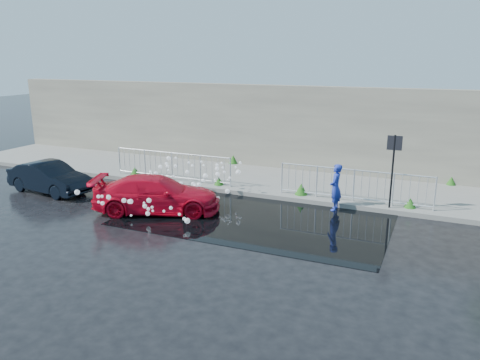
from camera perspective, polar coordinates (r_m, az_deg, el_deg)
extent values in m
plane|color=black|center=(13.90, -1.36, -5.49)|extent=(90.00, 90.00, 0.00)
cube|color=slate|center=(18.31, 5.26, -0.25)|extent=(30.00, 4.00, 0.15)
cube|color=slate|center=(16.50, 3.04, -1.90)|extent=(30.00, 0.25, 0.16)
cube|color=#6A6559|center=(20.00, 7.40, 6.32)|extent=(30.00, 0.60, 3.50)
cube|color=black|center=(14.57, 2.09, -4.49)|extent=(8.00, 5.00, 0.01)
cylinder|color=black|center=(15.38, 18.04, 0.65)|extent=(0.06, 0.06, 2.50)
cube|color=black|center=(15.18, 18.34, 4.31)|extent=(0.45, 0.04, 0.45)
cylinder|color=silver|center=(19.78, -14.47, 2.33)|extent=(0.05, 0.05, 1.10)
cylinder|color=silver|center=(17.20, -1.19, 0.96)|extent=(0.05, 0.05, 1.10)
cylinder|color=silver|center=(18.26, -8.35, 3.30)|extent=(5.00, 0.04, 0.04)
cylinder|color=silver|center=(18.47, -8.24, 0.41)|extent=(5.00, 0.04, 0.04)
cylinder|color=silver|center=(16.49, 5.13, 0.29)|extent=(0.05, 0.05, 1.10)
cylinder|color=silver|center=(15.70, 22.69, -1.58)|extent=(0.05, 0.05, 1.10)
cylinder|color=silver|center=(15.78, 13.81, 1.19)|extent=(5.00, 0.04, 0.04)
cylinder|color=silver|center=(16.02, 13.60, -2.11)|extent=(5.00, 0.04, 0.04)
cone|color=#1D4B14|center=(19.48, -12.68, 1.10)|extent=(0.40, 0.40, 0.33)
cone|color=#1D4B14|center=(17.55, -2.60, -0.11)|extent=(0.36, 0.36, 0.30)
cone|color=#1D4B14|center=(16.42, 7.47, -1.10)|extent=(0.44, 0.44, 0.40)
cone|color=#1D4B14|center=(15.87, 20.03, -2.63)|extent=(0.38, 0.38, 0.31)
cone|color=#1D4B14|center=(21.04, -0.84, 2.54)|extent=(0.42, 0.42, 0.38)
cone|color=#1D4B14|center=(19.24, 24.36, -0.08)|extent=(0.34, 0.34, 0.31)
sphere|color=white|center=(17.42, -10.84, 0.93)|extent=(0.10, 0.10, 0.10)
sphere|color=white|center=(17.37, -7.87, 1.70)|extent=(0.13, 0.13, 0.13)
sphere|color=white|center=(16.66, -2.11, 1.53)|extent=(0.08, 0.08, 0.08)
sphere|color=white|center=(15.64, -1.55, -1.39)|extent=(0.16, 0.16, 0.16)
sphere|color=white|center=(16.63, -4.25, 0.52)|extent=(0.18, 0.18, 0.18)
sphere|color=white|center=(16.06, -5.00, -0.59)|extent=(0.18, 0.18, 0.18)
sphere|color=white|center=(17.05, -8.11, 0.47)|extent=(0.10, 0.10, 0.10)
sphere|color=white|center=(16.70, -9.88, -0.41)|extent=(0.16, 0.16, 0.16)
sphere|color=white|center=(15.99, -5.72, -0.49)|extent=(0.16, 0.16, 0.16)
sphere|color=white|center=(18.07, -8.69, 2.64)|extent=(0.17, 0.17, 0.17)
sphere|color=white|center=(17.07, -0.51, 1.57)|extent=(0.08, 0.08, 0.08)
sphere|color=white|center=(15.65, -3.72, -1.53)|extent=(0.11, 0.11, 0.11)
sphere|color=white|center=(16.73, -11.74, -0.49)|extent=(0.11, 0.11, 0.11)
sphere|color=white|center=(17.66, -9.03, 1.98)|extent=(0.09, 0.09, 0.09)
sphere|color=white|center=(16.29, -7.45, -0.88)|extent=(0.15, 0.15, 0.15)
sphere|color=white|center=(16.39, -7.22, -0.47)|extent=(0.17, 0.17, 0.17)
sphere|color=white|center=(16.81, -9.64, -0.40)|extent=(0.17, 0.17, 0.17)
sphere|color=white|center=(17.40, -11.14, 0.53)|extent=(0.12, 0.12, 0.12)
sphere|color=white|center=(15.74, -6.02, -2.17)|extent=(0.09, 0.09, 0.09)
sphere|color=white|center=(16.21, -0.21, 0.99)|extent=(0.16, 0.16, 0.16)
sphere|color=white|center=(17.66, -9.69, 1.61)|extent=(0.15, 0.15, 0.15)
sphere|color=white|center=(17.03, 0.02, 2.12)|extent=(0.10, 0.10, 0.10)
sphere|color=white|center=(17.51, -4.74, 2.23)|extent=(0.09, 0.09, 0.09)
sphere|color=white|center=(16.50, -0.42, 0.90)|extent=(0.08, 0.08, 0.08)
sphere|color=white|center=(17.78, -10.88, 1.02)|extent=(0.10, 0.10, 0.10)
sphere|color=white|center=(17.11, -5.84, 1.76)|extent=(0.10, 0.10, 0.10)
sphere|color=white|center=(17.76, -8.94, 1.98)|extent=(0.12, 0.12, 0.12)
sphere|color=white|center=(17.44, -10.22, 0.77)|extent=(0.17, 0.17, 0.17)
sphere|color=white|center=(16.34, -1.92, 0.99)|extent=(0.10, 0.10, 0.10)
sphere|color=white|center=(15.92, -5.49, -0.77)|extent=(0.14, 0.14, 0.14)
sphere|color=white|center=(16.44, -2.75, 0.72)|extent=(0.17, 0.17, 0.17)
sphere|color=white|center=(17.97, -7.85, 2.70)|extent=(0.09, 0.09, 0.09)
sphere|color=white|center=(17.36, -6.26, 2.12)|extent=(0.10, 0.10, 0.10)
sphere|color=white|center=(17.59, -8.83, 1.66)|extent=(0.14, 0.14, 0.14)
sphere|color=white|center=(15.98, -1.24, 0.27)|extent=(0.10, 0.10, 0.10)
sphere|color=white|center=(16.87, -6.44, 0.99)|extent=(0.15, 0.15, 0.15)
sphere|color=white|center=(16.47, -4.51, -0.05)|extent=(0.13, 0.13, 0.13)
sphere|color=white|center=(17.35, -4.45, 1.79)|extent=(0.09, 0.09, 0.09)
sphere|color=white|center=(17.02, -2.25, 2.09)|extent=(0.09, 0.09, 0.09)
sphere|color=white|center=(16.17, -3.06, 0.01)|extent=(0.09, 0.09, 0.09)
sphere|color=white|center=(17.42, -8.72, 1.17)|extent=(0.09, 0.09, 0.09)
sphere|color=white|center=(15.73, -1.51, 0.00)|extent=(0.06, 0.06, 0.06)
sphere|color=white|center=(17.18, -2.82, 1.85)|extent=(0.12, 0.12, 0.12)
sphere|color=white|center=(16.94, -9.49, 0.49)|extent=(0.12, 0.12, 0.12)
sphere|color=white|center=(16.54, -7.89, -0.34)|extent=(0.13, 0.13, 0.13)
sphere|color=white|center=(15.20, -2.71, -2.21)|extent=(0.13, 0.13, 0.13)
sphere|color=white|center=(16.76, -2.82, 1.38)|extent=(0.15, 0.15, 0.15)
sphere|color=white|center=(13.66, -6.44, -4.97)|extent=(0.17, 0.17, 0.17)
sphere|color=white|center=(14.37, -11.12, -3.48)|extent=(0.11, 0.11, 0.11)
sphere|color=white|center=(12.90, -13.18, -2.57)|extent=(0.14, 0.14, 0.14)
sphere|color=white|center=(13.71, -15.74, -2.02)|extent=(0.14, 0.14, 0.14)
sphere|color=white|center=(14.58, -13.14, -4.23)|extent=(0.07, 0.07, 0.07)
sphere|color=white|center=(12.58, -10.67, -3.29)|extent=(0.08, 0.08, 0.08)
sphere|color=white|center=(13.56, -10.59, -3.72)|extent=(0.07, 0.07, 0.07)
sphere|color=white|center=(13.69, -6.83, -4.71)|extent=(0.10, 0.10, 0.10)
sphere|color=white|center=(14.59, -16.86, -2.59)|extent=(0.08, 0.08, 0.08)
sphere|color=white|center=(14.01, -11.53, -3.14)|extent=(0.13, 0.13, 0.13)
sphere|color=white|center=(14.97, -15.18, -3.15)|extent=(0.17, 0.17, 0.17)
sphere|color=white|center=(13.09, -7.39, -4.18)|extent=(0.08, 0.08, 0.08)
sphere|color=white|center=(13.90, -16.48, -1.92)|extent=(0.09, 0.09, 0.09)
sphere|color=white|center=(14.89, -14.44, -2.90)|extent=(0.09, 0.09, 0.09)
sphere|color=white|center=(14.41, -16.42, -2.74)|extent=(0.12, 0.12, 0.12)
sphere|color=white|center=(13.95, -9.26, -3.78)|extent=(0.08, 0.08, 0.08)
sphere|color=white|center=(13.47, -11.62, -2.76)|extent=(0.07, 0.07, 0.07)
sphere|color=white|center=(13.15, -8.43, -3.39)|extent=(0.10, 0.10, 0.10)
sphere|color=white|center=(13.86, -16.88, -1.94)|extent=(0.11, 0.11, 0.11)
sphere|color=white|center=(12.86, -11.04, -2.46)|extent=(0.14, 0.14, 0.14)
sphere|color=white|center=(14.34, -11.18, -4.04)|extent=(0.14, 0.14, 0.14)
sphere|color=white|center=(13.30, -13.96, -2.45)|extent=(0.14, 0.14, 0.14)
sphere|color=white|center=(13.99, -13.31, -2.57)|extent=(0.14, 0.14, 0.14)
sphere|color=white|center=(15.34, -17.27, -3.12)|extent=(0.12, 0.12, 0.12)
sphere|color=white|center=(14.09, -19.24, -1.42)|extent=(0.15, 0.15, 0.15)
imported|color=red|center=(15.11, -10.10, -1.72)|extent=(4.31, 2.98, 1.16)
imported|color=black|center=(18.38, -22.20, 0.29)|extent=(3.50, 1.56, 1.11)
imported|color=#2133A9|center=(15.30, 11.57, -0.89)|extent=(0.39, 0.57, 1.52)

